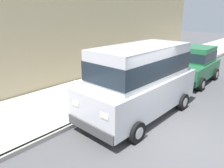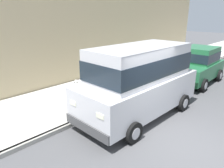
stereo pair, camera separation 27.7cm
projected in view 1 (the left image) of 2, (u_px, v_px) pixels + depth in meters
ground_plane at (188, 143)px, 6.00m from camera, size 80.00×80.00×0.00m
curb at (106, 109)px, 8.00m from camera, size 0.16×64.00×0.14m
sidewalk at (76, 97)px, 9.14m from camera, size 3.60×64.00×0.14m
car_silver_van at (141, 78)px, 7.30m from camera, size 2.20×4.93×2.52m
car_green_hatchback at (194, 64)px, 11.26m from camera, size 2.02×3.84×1.88m
dog_white at (79, 83)px, 9.92m from camera, size 0.25×0.75×0.49m
building_facade at (106, 33)px, 12.68m from camera, size 0.50×20.00×4.88m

